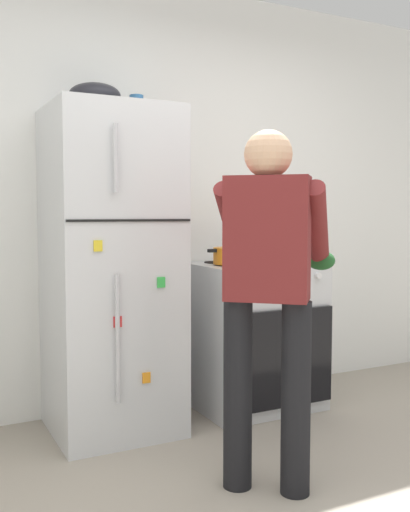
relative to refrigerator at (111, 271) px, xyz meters
The scene contains 8 objects.
kitchen_wall_back 0.76m from the refrigerator, 37.65° to the left, with size 6.00×0.10×2.70m, color white.
refrigerator is the anchor object (origin of this frame).
stove_range 1.05m from the refrigerator, ahead, with size 0.76×0.67×0.93m.
person_cook 1.08m from the refrigerator, 67.90° to the right, with size 0.70×0.75×1.60m.
red_pot 0.79m from the refrigerator, ahead, with size 0.37×0.27×0.10m.
coffee_mug 0.98m from the refrigerator, 15.40° to the left, with size 0.11×0.08×0.10m.
pepper_mill 1.26m from the refrigerator, ahead, with size 0.05×0.05×0.17m, color brown.
mixing_bowl 0.98m from the refrigerator, behind, with size 0.28×0.28×0.13m, color black.
Camera 1 is at (-1.50, -1.60, 1.24)m, focal length 40.87 mm.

